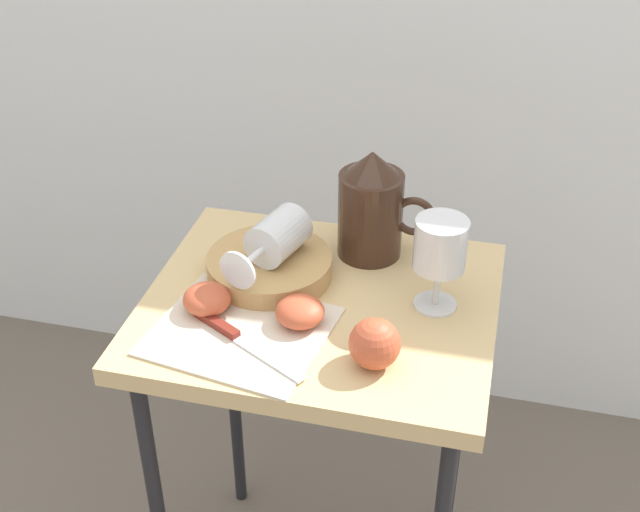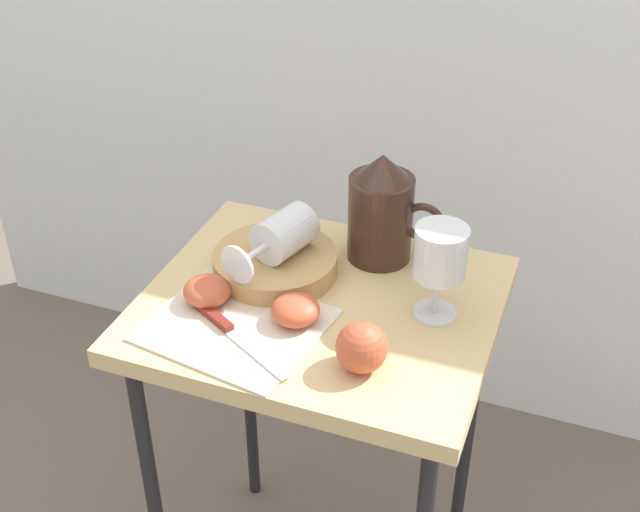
% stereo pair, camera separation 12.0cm
% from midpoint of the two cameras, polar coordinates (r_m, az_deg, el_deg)
% --- Properties ---
extents(curtain_drape, '(2.40, 0.03, 1.82)m').
position_cam_midpoint_polar(curtain_drape, '(1.71, 10.00, 14.85)').
color(curtain_drape, white).
rests_on(curtain_drape, ground_plane).
extents(table, '(0.52, 0.44, 0.70)m').
position_cam_midpoint_polar(table, '(1.29, 2.66, -5.97)').
color(table, tan).
rests_on(table, ground_plane).
extents(linen_napkin, '(0.27, 0.25, 0.00)m').
position_cam_midpoint_polar(linen_napkin, '(1.20, -2.92, -4.83)').
color(linen_napkin, beige).
rests_on(linen_napkin, table).
extents(basket_tray, '(0.19, 0.19, 0.03)m').
position_cam_midpoint_polar(basket_tray, '(1.29, -0.45, -0.59)').
color(basket_tray, tan).
rests_on(basket_tray, table).
extents(pitcher, '(0.15, 0.10, 0.18)m').
position_cam_midpoint_polar(pitcher, '(1.31, 6.83, 2.61)').
color(pitcher, '#382319').
rests_on(pitcher, table).
extents(wine_glass_upright, '(0.08, 0.08, 0.15)m').
position_cam_midpoint_polar(wine_glass_upright, '(1.18, 11.09, -0.18)').
color(wine_glass_upright, silver).
rests_on(wine_glass_upright, table).
extents(wine_glass_tipped_near, '(0.11, 0.17, 0.07)m').
position_cam_midpoint_polar(wine_glass_tipped_near, '(1.27, 0.11, 1.37)').
color(wine_glass_tipped_near, silver).
rests_on(wine_glass_tipped_near, basket_tray).
extents(apple_half_left, '(0.07, 0.07, 0.04)m').
position_cam_midpoint_polar(apple_half_left, '(1.23, -4.97, -2.48)').
color(apple_half_left, '#C15133').
rests_on(apple_half_left, linen_napkin).
extents(apple_half_right, '(0.07, 0.07, 0.04)m').
position_cam_midpoint_polar(apple_half_right, '(1.19, 1.20, -3.81)').
color(apple_half_right, '#C15133').
rests_on(apple_half_right, linen_napkin).
extents(apple_whole, '(0.07, 0.07, 0.07)m').
position_cam_midpoint_polar(apple_whole, '(1.11, 5.97, -6.35)').
color(apple_whole, '#C15133').
rests_on(apple_whole, table).
extents(knife, '(0.19, 0.12, 0.01)m').
position_cam_midpoint_polar(knife, '(1.18, -3.58, -4.95)').
color(knife, silver).
rests_on(knife, linen_napkin).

